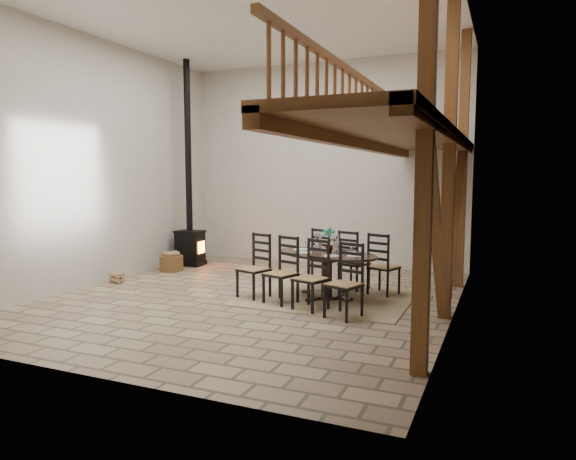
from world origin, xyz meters
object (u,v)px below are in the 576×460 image
at_px(dining_table, 323,276).
at_px(log_basket, 171,262).
at_px(log_stack, 117,278).
at_px(wood_stove, 190,220).

xyz_separation_m(dining_table, log_basket, (-4.19, 1.21, -0.22)).
xyz_separation_m(log_basket, log_stack, (-0.25, -1.55, -0.10)).
relative_size(log_basket, log_stack, 1.59).
relative_size(wood_stove, log_stack, 14.47).
height_order(dining_table, log_stack, dining_table).
height_order(log_basket, log_stack, log_basket).
distance_m(dining_table, log_basket, 4.36).
bearing_deg(dining_table, log_stack, -157.43).
bearing_deg(log_basket, wood_stove, 91.79).
height_order(wood_stove, log_stack, wood_stove).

